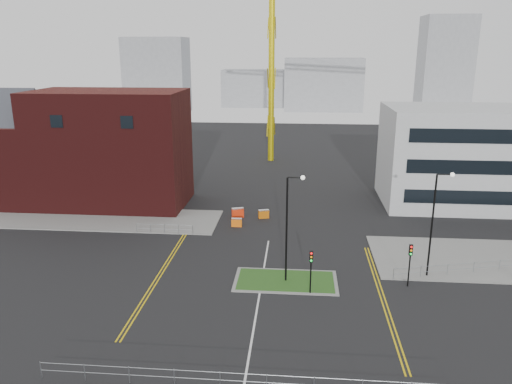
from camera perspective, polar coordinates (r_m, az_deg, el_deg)
ground at (r=35.57m, az=-0.34°, el=-15.74°), size 200.00×200.00×0.00m
pavement_left at (r=59.87m, az=-17.74°, el=-2.92°), size 28.00×8.00×0.12m
pavement_right at (r=51.59m, az=26.60°, el=-6.97°), size 24.00×10.00×0.12m
island_kerb at (r=42.45m, az=3.41°, el=-10.11°), size 8.60×4.60×0.08m
grass_island at (r=42.44m, az=3.41°, el=-10.09°), size 8.00×4.00×0.12m
brick_building at (r=64.67m, az=-18.70°, el=4.62°), size 24.20×10.07×14.24m
office_block at (r=67.48m, az=25.02°, el=3.67°), size 25.00×12.20×12.00m
tower_crane at (r=84.26m, az=6.01°, el=20.47°), size 52.27×10.81×36.62m
streetlamp_island at (r=40.37m, az=3.84°, el=-3.26°), size 1.46×0.36×9.18m
streetlamp_right_near at (r=43.77m, az=19.83°, el=-2.66°), size 1.46×0.36×9.18m
traffic_light_island at (r=39.56m, az=6.31°, el=-8.18°), size 0.28×0.33×3.65m
traffic_light_right at (r=42.38m, az=17.21°, el=-7.14°), size 0.28×0.33×3.65m
railing_front at (r=30.19m, az=-1.46°, el=-20.45°), size 24.05×0.05×1.10m
railing_left at (r=53.18m, az=-10.43°, el=-4.00°), size 6.05×0.05×1.10m
railing_right at (r=48.64m, az=26.09°, el=-7.35°), size 19.05×5.05×1.10m
centre_line at (r=37.28m, az=-0.05°, el=-14.12°), size 0.15×30.00×0.01m
yellow_left_a at (r=45.81m, az=-10.55°, el=-8.37°), size 0.12×24.00×0.01m
yellow_left_b at (r=45.74m, az=-10.19°, el=-8.40°), size 0.12×24.00×0.01m
yellow_right_a at (r=41.22m, az=14.02°, el=-11.50°), size 0.12×20.00×0.01m
yellow_right_b at (r=41.27m, az=14.44°, el=-11.50°), size 0.12×20.00×0.01m
skyline_a at (r=156.28m, az=-11.23°, el=12.93°), size 18.00×12.00×22.00m
skyline_b at (r=160.62m, az=7.69°, el=12.09°), size 24.00×12.00×16.00m
skyline_c at (r=160.80m, az=20.76°, el=13.37°), size 14.00×12.00×28.00m
skyline_d at (r=170.92m, az=1.36°, el=11.79°), size 30.00×12.00×12.00m
barrier_left at (r=54.59m, az=-2.23°, el=-3.46°), size 1.14×0.41×0.95m
barrier_mid at (r=57.46m, az=-2.10°, el=-2.33°), size 1.43×0.86×1.14m
barrier_right at (r=57.20m, az=0.88°, el=-2.48°), size 1.26×0.73×1.01m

